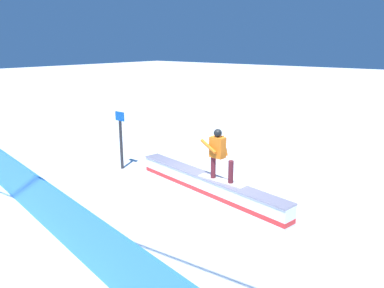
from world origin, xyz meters
name	(u,v)px	position (x,y,z in m)	size (l,w,h in m)	color
ground_plane	(208,194)	(0.00, 0.00, 0.00)	(120.00, 120.00, 0.00)	white
grind_box	(208,186)	(0.00, 0.00, 0.26)	(5.46, 1.39, 0.56)	white
snowboarder	(219,153)	(-0.39, 0.08, 1.32)	(1.48, 0.42, 1.41)	silver
safety_fence	(78,232)	(0.00, 4.25, 0.61)	(12.92, 0.06, 1.22)	#3485DD
trail_marker	(121,139)	(3.66, 0.00, 1.05)	(0.40, 0.10, 1.96)	#262628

